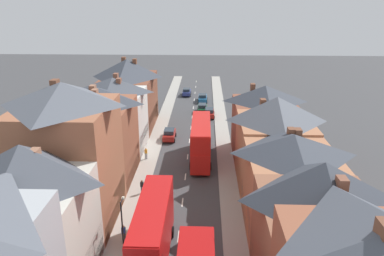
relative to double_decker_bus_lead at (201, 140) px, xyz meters
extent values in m
cube|color=#A8A399|center=(-6.89, 2.95, -2.75)|extent=(2.20, 104.00, 0.14)
cube|color=#A8A399|center=(3.31, 2.95, -2.75)|extent=(2.20, 104.00, 0.14)
cube|color=silver|center=(-1.79, -17.05, -2.81)|extent=(0.14, 1.80, 0.01)
cube|color=silver|center=(-1.79, -11.05, -2.81)|extent=(0.14, 1.80, 0.01)
cube|color=silver|center=(-1.79, -5.05, -2.81)|extent=(0.14, 1.80, 0.01)
cube|color=silver|center=(-1.79, 0.95, -2.81)|extent=(0.14, 1.80, 0.01)
cube|color=silver|center=(-1.79, 6.95, -2.81)|extent=(0.14, 1.80, 0.01)
cube|color=silver|center=(-1.79, 12.95, -2.81)|extent=(0.14, 1.80, 0.01)
cube|color=silver|center=(-1.79, 18.95, -2.81)|extent=(0.14, 1.80, 0.01)
cube|color=silver|center=(-1.79, 24.95, -2.81)|extent=(0.14, 1.80, 0.01)
cube|color=silver|center=(-1.79, 30.95, -2.81)|extent=(0.14, 1.80, 0.01)
cube|color=silver|center=(-1.79, 36.95, -2.81)|extent=(0.14, 1.80, 0.01)
cube|color=silver|center=(-1.79, 42.95, -2.81)|extent=(0.14, 1.80, 0.01)
cube|color=silver|center=(-1.79, 48.95, -2.81)|extent=(0.14, 1.80, 0.01)
cube|color=beige|center=(-11.99, -23.10, 1.38)|extent=(8.00, 7.69, 8.40)
pyramid|color=#474C56|center=(-11.99, -23.10, 7.06)|extent=(8.00, 7.69, 2.95)
cube|color=#99664C|center=(-11.20, -22.68, 7.54)|extent=(0.60, 0.90, 0.96)
cube|color=#A36042|center=(-11.99, -14.67, 3.01)|extent=(8.00, 9.16, 11.65)
cube|color=olive|center=(-8.05, -14.67, -1.22)|extent=(0.12, 8.43, 3.20)
pyramid|color=#565B66|center=(-11.99, -14.67, 9.89)|extent=(8.00, 9.16, 2.11)
cube|color=brown|center=(-12.79, -13.97, 10.45)|extent=(0.60, 0.90, 1.11)
cube|color=#935138|center=(-11.99, -5.50, 1.80)|extent=(8.00, 9.18, 9.23)
cube|color=maroon|center=(-8.05, -5.50, -1.22)|extent=(0.12, 8.45, 3.20)
pyramid|color=#383D47|center=(-11.99, -5.50, 7.42)|extent=(8.00, 9.18, 2.02)
cube|color=#99664C|center=(-11.13, -8.05, 8.07)|extent=(0.60, 0.90, 1.29)
cube|color=#99664C|center=(-11.75, -6.59, 8.12)|extent=(0.60, 0.90, 1.38)
cube|color=silver|center=(-11.99, 3.13, 1.43)|extent=(8.00, 8.07, 8.49)
cube|color=maroon|center=(-8.05, 3.13, -1.22)|extent=(0.12, 7.43, 3.20)
pyramid|color=#474C56|center=(-11.99, 3.13, 6.67)|extent=(8.00, 8.07, 1.98)
cube|color=brown|center=(-11.01, 2.70, 7.15)|extent=(0.60, 0.90, 0.97)
cube|color=brown|center=(-11.77, 4.35, 7.32)|extent=(0.60, 0.90, 1.31)
cube|color=brown|center=(-11.99, 13.09, 1.45)|extent=(8.00, 11.84, 8.52)
cube|color=olive|center=(-8.05, 13.09, -1.22)|extent=(0.12, 10.90, 3.20)
pyramid|color=#383D47|center=(-11.99, 13.09, 7.13)|extent=(8.00, 11.84, 2.85)
cube|color=brown|center=(-12.87, 14.90, 7.86)|extent=(0.60, 0.90, 1.46)
cube|color=brown|center=(-10.77, 13.31, 7.84)|extent=(0.60, 0.90, 1.42)
cube|color=brown|center=(8.41, -23.39, 0.95)|extent=(8.00, 8.30, 7.53)
pyramid|color=#383D47|center=(8.41, -23.39, 6.20)|extent=(8.00, 8.30, 2.98)
cube|color=brown|center=(9.03, -24.91, 6.78)|extent=(0.60, 0.90, 1.16)
cube|color=#B2704C|center=(8.41, -14.89, 0.89)|extent=(8.00, 8.70, 7.41)
cube|color=navy|center=(4.47, -14.89, -1.22)|extent=(0.12, 8.00, 3.20)
pyramid|color=#383D47|center=(8.41, -14.89, 5.53)|extent=(8.00, 8.70, 1.87)
cube|color=brown|center=(8.45, -13.24, 6.00)|extent=(0.60, 0.90, 0.94)
cube|color=brown|center=(9.06, -13.36, 5.99)|extent=(0.60, 0.90, 0.92)
cube|color=#B2704C|center=(8.41, -6.09, 1.01)|extent=(8.00, 8.91, 7.65)
cube|color=olive|center=(4.47, -6.09, -1.22)|extent=(0.12, 8.19, 3.20)
pyramid|color=#565B66|center=(8.41, -6.09, 6.20)|extent=(8.00, 8.91, 2.75)
cube|color=brown|center=(6.97, -5.30, 6.65)|extent=(0.60, 0.90, 0.91)
cube|color=brown|center=(8.41, 2.24, 0.98)|extent=(8.00, 7.75, 7.60)
cube|color=olive|center=(4.47, 2.24, -1.22)|extent=(0.12, 7.13, 3.20)
pyramid|color=#383D47|center=(8.41, 2.24, 5.85)|extent=(8.00, 7.75, 2.13)
cube|color=brown|center=(6.90, 3.59, 6.35)|extent=(0.60, 0.90, 1.00)
cube|color=red|center=(0.01, -0.02, -1.17)|extent=(2.44, 10.80, 2.50)
cube|color=red|center=(0.01, -0.02, 1.23)|extent=(2.44, 10.58, 2.30)
cube|color=red|center=(0.01, -0.02, 2.43)|extent=(2.39, 10.37, 0.10)
cube|color=#28333D|center=(0.01, 5.33, -0.97)|extent=(2.20, 0.10, 1.20)
cube|color=#28333D|center=(0.01, 5.33, 1.33)|extent=(2.20, 0.10, 1.10)
cube|color=#28333D|center=(-1.18, -0.02, -0.92)|extent=(0.06, 9.18, 0.90)
cube|color=#28333D|center=(-1.18, -0.02, 1.33)|extent=(0.06, 9.18, 0.90)
cube|color=yellow|center=(0.01, 5.33, 2.13)|extent=(1.34, 0.08, 0.32)
cylinder|color=black|center=(-1.21, 3.32, -2.32)|extent=(0.30, 1.00, 1.00)
cylinder|color=black|center=(1.23, 3.32, -2.32)|extent=(0.30, 1.00, 1.00)
cylinder|color=black|center=(-1.21, -2.99, -2.32)|extent=(0.30, 1.00, 1.00)
cylinder|color=black|center=(1.23, -2.99, -2.32)|extent=(0.30, 1.00, 1.00)
cube|color=red|center=(-3.59, -20.43, -1.17)|extent=(2.44, 10.80, 2.50)
cube|color=red|center=(-3.59, -20.43, 1.23)|extent=(2.44, 10.58, 2.30)
cube|color=red|center=(-3.59, -20.43, 2.43)|extent=(2.39, 10.37, 0.10)
cube|color=#28333D|center=(-3.59, -15.08, -0.97)|extent=(2.20, 0.10, 1.20)
cube|color=#28333D|center=(-3.59, -15.08, 1.33)|extent=(2.20, 0.10, 1.10)
cube|color=#28333D|center=(-4.78, -20.43, -0.92)|extent=(0.06, 9.18, 0.90)
cube|color=#28333D|center=(-4.78, -20.43, 1.33)|extent=(0.06, 9.18, 0.90)
cube|color=yellow|center=(-3.59, -15.08, 2.13)|extent=(1.34, 0.08, 0.32)
cylinder|color=black|center=(-4.81, -17.08, -2.32)|extent=(0.30, 1.00, 1.00)
cylinder|color=black|center=(-2.37, -17.08, -2.32)|extent=(0.30, 1.00, 1.00)
cube|color=#28333D|center=(0.01, -23.04, 1.33)|extent=(2.20, 0.10, 1.10)
cube|color=yellow|center=(0.01, -23.04, 2.13)|extent=(1.34, 0.08, 0.32)
cube|color=maroon|center=(-4.89, 7.45, -2.11)|extent=(1.70, 4.02, 0.80)
cube|color=#28333D|center=(-4.89, 7.25, -1.41)|extent=(1.46, 2.01, 0.60)
cylinder|color=black|center=(-5.74, 8.70, -2.51)|extent=(0.20, 0.62, 0.62)
cylinder|color=black|center=(-4.04, 8.70, -2.51)|extent=(0.20, 0.62, 0.62)
cylinder|color=black|center=(-5.74, 6.20, -2.51)|extent=(0.20, 0.62, 0.62)
cylinder|color=black|center=(-4.04, 6.20, -2.51)|extent=(0.20, 0.62, 0.62)
cube|color=#144728|center=(0.01, 21.81, -2.12)|extent=(1.70, 4.00, 0.78)
cube|color=#28333D|center=(0.01, 21.61, -1.43)|extent=(1.46, 2.00, 0.60)
cylinder|color=black|center=(-0.84, 23.06, -2.51)|extent=(0.20, 0.62, 0.62)
cylinder|color=black|center=(0.86, 23.06, -2.51)|extent=(0.20, 0.62, 0.62)
cylinder|color=black|center=(-0.84, 20.57, -2.51)|extent=(0.20, 0.62, 0.62)
cylinder|color=black|center=(0.86, 20.57, -2.51)|extent=(0.20, 0.62, 0.62)
cube|color=navy|center=(-3.59, 34.52, -2.15)|extent=(1.70, 3.93, 0.71)
cube|color=#28333D|center=(-3.59, 34.33, -1.50)|extent=(1.46, 1.97, 0.60)
cylinder|color=black|center=(-4.44, 35.74, -2.51)|extent=(0.20, 0.62, 0.62)
cylinder|color=black|center=(-2.74, 35.74, -2.51)|extent=(0.20, 0.62, 0.62)
cylinder|color=black|center=(-4.44, 33.30, -2.51)|extent=(0.20, 0.62, 0.62)
cylinder|color=black|center=(-2.74, 33.30, -2.51)|extent=(0.20, 0.62, 0.62)
cube|color=maroon|center=(1.31, 19.14, -2.15)|extent=(1.70, 4.29, 0.71)
cube|color=#28333D|center=(1.31, 18.92, -1.50)|extent=(1.46, 2.15, 0.60)
cylinder|color=black|center=(0.46, 20.47, -2.51)|extent=(0.20, 0.62, 0.62)
cylinder|color=black|center=(2.16, 20.47, -2.51)|extent=(0.20, 0.62, 0.62)
cylinder|color=black|center=(0.46, 17.81, -2.51)|extent=(0.20, 0.62, 0.62)
cylinder|color=black|center=(2.16, 17.81, -2.51)|extent=(0.20, 0.62, 0.62)
cube|color=#236093|center=(0.01, 29.52, -2.13)|extent=(1.70, 4.52, 0.75)
cube|color=#28333D|center=(0.01, 29.29, -1.46)|extent=(1.46, 2.26, 0.60)
cylinder|color=black|center=(-0.84, 30.92, -2.51)|extent=(0.20, 0.62, 0.62)
cylinder|color=black|center=(0.86, 30.92, -2.51)|extent=(0.20, 0.62, 0.62)
cylinder|color=black|center=(-0.84, 28.12, -2.51)|extent=(0.20, 0.62, 0.62)
cylinder|color=black|center=(0.86, 28.12, -2.51)|extent=(0.20, 0.62, 0.62)
cylinder|color=#23232D|center=(-6.67, -18.05, -2.26)|extent=(0.14, 0.14, 0.84)
cylinder|color=#23232D|center=(-6.49, -18.05, -2.26)|extent=(0.14, 0.14, 0.84)
cube|color=#2D4C9E|center=(-6.58, -18.05, -1.57)|extent=(0.36, 0.22, 0.54)
sphere|color=tan|center=(-6.58, -18.05, -1.18)|extent=(0.22, 0.22, 0.22)
cylinder|color=#3D4256|center=(-6.42, -9.52, -2.26)|extent=(0.14, 0.14, 0.84)
cylinder|color=#3D4256|center=(-6.24, -9.52, -2.26)|extent=(0.14, 0.14, 0.84)
cube|color=black|center=(-6.33, -9.52, -1.57)|extent=(0.36, 0.22, 0.54)
sphere|color=brown|center=(-6.33, -9.52, -1.18)|extent=(0.22, 0.22, 0.22)
cylinder|color=gray|center=(-7.39, -0.27, -2.26)|extent=(0.14, 0.14, 0.84)
cylinder|color=gray|center=(-7.21, -0.27, -2.26)|extent=(0.14, 0.14, 0.84)
cube|color=gold|center=(-7.30, -0.27, -1.57)|extent=(0.36, 0.22, 0.54)
sphere|color=tan|center=(-7.30, -0.27, -1.18)|extent=(0.22, 0.22, 0.22)
cylinder|color=black|center=(-6.04, -20.45, -0.07)|extent=(0.12, 0.12, 5.50)
cylinder|color=black|center=(-6.04, -20.00, 2.58)|extent=(0.08, 0.90, 0.08)
cube|color=beige|center=(-6.04, -19.55, 2.50)|extent=(0.20, 0.32, 0.20)
camera|label=1|loc=(0.47, -45.91, 17.90)|focal=35.00mm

